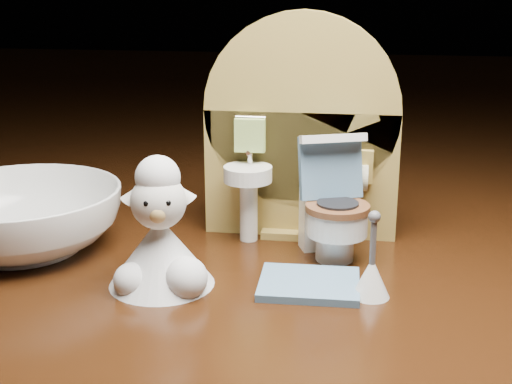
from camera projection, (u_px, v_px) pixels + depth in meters
backdrop_panel at (300, 140)px, 0.48m from camera, size 0.13×0.05×0.15m
toy_toilet at (332, 212)px, 0.45m from camera, size 0.05×0.05×0.08m
bath_mat at (309, 284)px, 0.41m from camera, size 0.06×0.05×0.00m
toilet_brush at (372, 275)px, 0.39m from camera, size 0.02×0.02×0.05m
plush_lamb at (161, 241)px, 0.40m from camera, size 0.06×0.06×0.08m
ceramic_bowl at (21, 219)px, 0.46m from camera, size 0.15×0.15×0.04m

